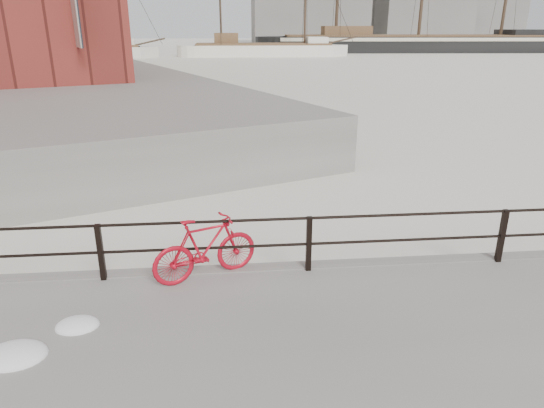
# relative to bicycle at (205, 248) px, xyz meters

# --- Properties ---
(ground) EXTENTS (400.00, 400.00, 0.00)m
(ground) POSITION_rel_bicycle_xyz_m (5.27, 0.25, -0.90)
(ground) COLOR white
(ground) RESTS_ON ground
(guardrail) EXTENTS (28.00, 0.10, 1.00)m
(guardrail) POSITION_rel_bicycle_xyz_m (5.27, 0.10, -0.05)
(guardrail) COLOR black
(guardrail) RESTS_ON promenade
(bicycle) EXTENTS (1.79, 0.99, 1.11)m
(bicycle) POSITION_rel_bicycle_xyz_m (0.00, 0.00, 0.00)
(bicycle) COLOR #B60C1D
(bicycle) RESTS_ON promenade
(barque_black) EXTENTS (68.10, 26.51, 37.29)m
(barque_black) POSITION_rel_bicycle_xyz_m (36.10, 83.22, -0.90)
(barque_black) COLOR black
(barque_black) RESTS_ON ground
(schooner_mid) EXTENTS (28.99, 12.73, 20.70)m
(schooner_mid) POSITION_rel_bicycle_xyz_m (6.76, 72.42, -0.90)
(schooner_mid) COLOR silver
(schooner_mid) RESTS_ON ground
(schooner_left) EXTENTS (28.18, 16.10, 20.00)m
(schooner_left) POSITION_rel_bicycle_xyz_m (-21.97, 70.21, -0.90)
(schooner_left) COLOR beige
(schooner_left) RESTS_ON ground
(industrial_west) EXTENTS (32.00, 18.00, 18.00)m
(industrial_west) POSITION_rel_bicycle_xyz_m (25.27, 140.25, 8.10)
(industrial_west) COLOR gray
(industrial_west) RESTS_ON ground
(industrial_mid) EXTENTS (26.00, 20.00, 24.00)m
(industrial_mid) POSITION_rel_bicycle_xyz_m (60.27, 145.25, 11.10)
(industrial_mid) COLOR gray
(industrial_mid) RESTS_ON ground
(industrial_east) EXTENTS (20.00, 16.00, 14.00)m
(industrial_east) POSITION_rel_bicycle_xyz_m (83.27, 150.25, 6.10)
(industrial_east) COLOR gray
(industrial_east) RESTS_ON ground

